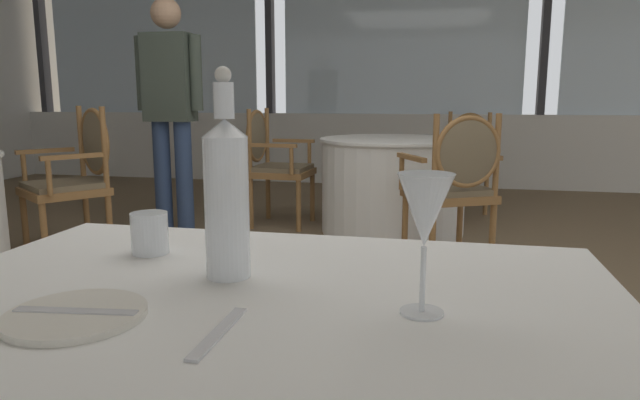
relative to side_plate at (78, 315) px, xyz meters
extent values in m
plane|color=#756047|center=(0.00, 1.67, -0.74)|extent=(15.55, 15.55, 0.00)
cube|color=silver|center=(0.00, 6.15, -0.31)|extent=(10.08, 0.12, 0.85)
cube|color=silver|center=(-3.16, 6.17, 1.02)|extent=(2.78, 0.02, 1.82)
cube|color=#333338|center=(-4.74, 6.15, 1.02)|extent=(0.08, 0.14, 1.82)
cube|color=silver|center=(0.00, 6.17, 1.02)|extent=(2.78, 0.02, 1.82)
cube|color=#333338|center=(-1.58, 6.15, 1.02)|extent=(0.08, 0.14, 1.82)
cube|color=#333338|center=(1.58, 6.15, 1.02)|extent=(0.08, 0.14, 1.82)
cube|color=white|center=(0.22, 0.14, -0.02)|extent=(1.17, 0.83, 0.02)
cylinder|color=silver|center=(0.00, 0.00, 0.00)|extent=(0.20, 0.20, 0.01)
cube|color=silver|center=(0.00, 0.00, 0.01)|extent=(0.18, 0.04, 0.00)
cube|color=silver|center=(0.22, -0.01, 0.00)|extent=(0.02, 0.17, 0.00)
cylinder|color=white|center=(0.14, 0.23, 0.12)|extent=(0.08, 0.08, 0.25)
cone|color=white|center=(0.14, 0.23, 0.26)|extent=(0.08, 0.08, 0.03)
cylinder|color=white|center=(0.14, 0.23, 0.30)|extent=(0.03, 0.03, 0.06)
sphere|color=silver|center=(0.14, 0.23, 0.34)|extent=(0.03, 0.03, 0.03)
cylinder|color=white|center=(0.48, 0.12, 0.00)|extent=(0.06, 0.06, 0.00)
cylinder|color=white|center=(0.48, 0.12, 0.05)|extent=(0.01, 0.01, 0.10)
cone|color=white|center=(0.48, 0.12, 0.15)|extent=(0.08, 0.08, 0.11)
cylinder|color=white|center=(-0.07, 0.34, 0.04)|extent=(0.07, 0.07, 0.08)
cube|color=olive|center=(-1.87, 2.50, -0.29)|extent=(0.64, 0.64, 0.05)
cube|color=#75664C|center=(-1.87, 2.50, -0.25)|extent=(0.59, 0.59, 0.04)
cylinder|color=olive|center=(-1.82, 2.22, -0.53)|extent=(0.04, 0.04, 0.42)
cylinder|color=olive|center=(-2.15, 2.45, -0.53)|extent=(0.04, 0.04, 0.42)
cylinder|color=olive|center=(-1.59, 2.55, -0.53)|extent=(0.04, 0.04, 0.42)
cylinder|color=olive|center=(-1.92, 2.78, -0.53)|extent=(0.04, 0.04, 0.42)
cylinder|color=olive|center=(-1.59, 2.55, -0.01)|extent=(0.04, 0.04, 0.52)
cylinder|color=olive|center=(-1.92, 2.78, -0.01)|extent=(0.04, 0.04, 0.52)
ellipsoid|color=#75664C|center=(-1.74, 2.68, 0.02)|extent=(0.35, 0.27, 0.43)
torus|color=olive|center=(-1.74, 2.68, 0.02)|extent=(0.38, 0.28, 0.44)
cube|color=olive|center=(-1.68, 2.34, -0.05)|extent=(0.24, 0.32, 0.03)
cylinder|color=olive|center=(-1.76, 2.22, -0.16)|extent=(0.03, 0.03, 0.22)
cube|color=olive|center=(-2.08, 2.63, -0.05)|extent=(0.24, 0.32, 0.03)
cylinder|color=olive|center=(-2.17, 2.52, -0.16)|extent=(0.03, 0.03, 0.22)
cylinder|color=white|center=(0.14, 3.71, -0.02)|extent=(1.14, 1.14, 0.02)
cylinder|color=white|center=(0.14, 3.71, -0.38)|extent=(1.10, 1.10, 0.71)
cube|color=olive|center=(0.63, 4.47, -0.32)|extent=(0.64, 0.64, 0.05)
cube|color=#75664C|center=(0.63, 4.47, -0.27)|extent=(0.59, 0.59, 0.04)
cylinder|color=olive|center=(0.69, 4.20, -0.54)|extent=(0.04, 0.04, 0.39)
cylinder|color=olive|center=(0.36, 4.41, -0.54)|extent=(0.04, 0.04, 0.39)
cylinder|color=olive|center=(0.91, 4.53, -0.54)|extent=(0.04, 0.04, 0.39)
cylinder|color=olive|center=(0.58, 4.75, -0.54)|extent=(0.04, 0.04, 0.39)
cylinder|color=olive|center=(0.91, 4.53, -0.06)|extent=(0.04, 0.04, 0.47)
cylinder|color=olive|center=(0.58, 4.75, -0.06)|extent=(0.04, 0.04, 0.47)
ellipsoid|color=#75664C|center=(0.75, 4.65, -0.03)|extent=(0.36, 0.25, 0.39)
torus|color=olive|center=(0.75, 4.65, -0.03)|extent=(0.36, 0.25, 0.41)
cube|color=olive|center=(0.83, 4.32, -0.07)|extent=(0.23, 0.33, 0.03)
cylinder|color=olive|center=(0.76, 4.20, -0.18)|extent=(0.03, 0.03, 0.22)
cube|color=olive|center=(0.41, 4.59, -0.07)|extent=(0.23, 0.33, 0.03)
cylinder|color=olive|center=(0.34, 4.47, -0.18)|extent=(0.03, 0.03, 0.22)
cube|color=olive|center=(-0.77, 3.75, -0.30)|extent=(0.48, 0.48, 0.05)
cube|color=#75664C|center=(-0.77, 3.75, -0.26)|extent=(0.44, 0.44, 0.04)
cylinder|color=olive|center=(-0.56, 3.94, -0.53)|extent=(0.04, 0.04, 0.41)
cylinder|color=olive|center=(-0.58, 3.54, -0.53)|extent=(0.04, 0.04, 0.41)
cylinder|color=olive|center=(-0.95, 3.96, -0.53)|extent=(0.04, 0.04, 0.41)
cylinder|color=olive|center=(-0.98, 3.56, -0.53)|extent=(0.04, 0.04, 0.41)
cylinder|color=olive|center=(-0.95, 3.96, -0.03)|extent=(0.04, 0.04, 0.50)
cylinder|color=olive|center=(-0.98, 3.56, -0.03)|extent=(0.04, 0.04, 0.50)
ellipsoid|color=#75664C|center=(-0.98, 3.77, -0.01)|extent=(0.07, 0.39, 0.42)
torus|color=olive|center=(-0.98, 3.77, -0.01)|extent=(0.05, 0.43, 0.43)
cube|color=olive|center=(-0.73, 4.00, -0.06)|extent=(0.37, 0.05, 0.03)
cylinder|color=olive|center=(-0.59, 4.00, -0.17)|extent=(0.03, 0.03, 0.22)
cube|color=olive|center=(-0.76, 3.50, -0.06)|extent=(0.37, 0.05, 0.03)
cylinder|color=olive|center=(-0.62, 3.50, -0.17)|extent=(0.03, 0.03, 0.22)
cube|color=olive|center=(0.56, 2.90, -0.30)|extent=(0.62, 0.62, 0.05)
cube|color=#75664C|center=(0.56, 2.90, -0.26)|extent=(0.57, 0.57, 0.04)
cylinder|color=olive|center=(0.29, 2.99, -0.53)|extent=(0.04, 0.04, 0.41)
cylinder|color=olive|center=(0.64, 3.17, -0.53)|extent=(0.04, 0.04, 0.41)
cylinder|color=olive|center=(0.47, 2.63, -0.53)|extent=(0.04, 0.04, 0.41)
cylinder|color=olive|center=(0.83, 2.81, -0.53)|extent=(0.04, 0.04, 0.41)
cylinder|color=olive|center=(0.47, 2.63, -0.03)|extent=(0.04, 0.04, 0.49)
cylinder|color=olive|center=(0.83, 2.81, -0.03)|extent=(0.04, 0.04, 0.49)
ellipsoid|color=#75664C|center=(0.65, 2.71, -0.01)|extent=(0.37, 0.22, 0.41)
torus|color=olive|center=(0.65, 2.71, -0.01)|extent=(0.39, 0.22, 0.42)
cube|color=olive|center=(0.32, 2.80, -0.06)|extent=(0.20, 0.34, 0.03)
cylinder|color=olive|center=(0.26, 2.93, -0.17)|extent=(0.03, 0.03, 0.22)
cube|color=olive|center=(0.77, 3.03, -0.06)|extent=(0.20, 0.34, 0.03)
cylinder|color=olive|center=(0.71, 3.16, -0.17)|extent=(0.03, 0.03, 0.22)
cylinder|color=#334770|center=(-1.43, 3.33, -0.31)|extent=(0.13, 0.13, 0.86)
cylinder|color=#334770|center=(-1.61, 3.33, -0.31)|extent=(0.13, 0.13, 0.86)
cube|color=#424C42|center=(-1.52, 3.33, 0.45)|extent=(0.36, 0.20, 0.65)
sphere|color=tan|center=(-1.52, 3.33, 0.92)|extent=(0.22, 0.22, 0.22)
cylinder|color=#424C42|center=(-1.30, 3.33, 0.48)|extent=(0.09, 0.09, 0.55)
cylinder|color=#424C42|center=(-1.74, 3.33, 0.48)|extent=(0.09, 0.09, 0.55)
camera|label=1|loc=(0.50, -0.67, 0.31)|focal=31.75mm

